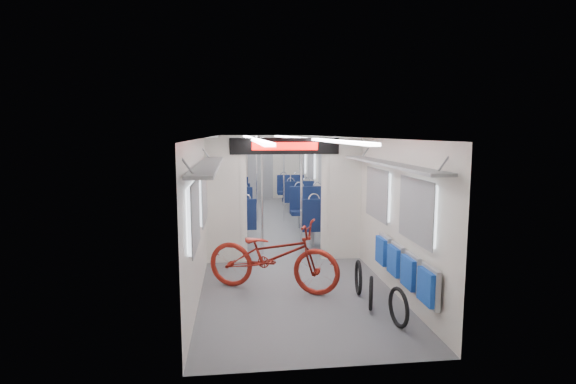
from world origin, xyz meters
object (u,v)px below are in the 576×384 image
at_px(seat_bay_near_left, 235,212).
at_px(seat_bay_far_left, 235,194).
at_px(bike_hoop_a, 398,309).
at_px(bike_hoop_b, 371,295).
at_px(stanchion_near_left, 262,197).
at_px(stanchion_far_right, 284,179).
at_px(bicycle, 273,255).
at_px(seat_bay_near_right, 316,212).
at_px(stanchion_near_right, 301,195).
at_px(stanchion_far_left, 257,179).
at_px(seat_bay_far_right, 294,192).
at_px(bike_hoop_c, 358,279).
at_px(flip_bench, 403,266).

height_order(seat_bay_near_left, seat_bay_far_left, seat_bay_near_left).
height_order(bike_hoop_a, bike_hoop_b, bike_hoop_a).
height_order(stanchion_near_left, stanchion_far_right, same).
height_order(bicycle, seat_bay_near_right, seat_bay_near_right).
bearing_deg(stanchion_near_right, bike_hoop_b, -81.17).
bearing_deg(stanchion_far_left, seat_bay_far_right, 55.24).
distance_m(seat_bay_near_right, stanchion_near_right, 1.48).
height_order(bike_hoop_c, seat_bay_near_right, seat_bay_near_right).
bearing_deg(flip_bench, bike_hoop_c, 130.10).
xyz_separation_m(bike_hoop_c, stanchion_far_right, (-0.49, 5.72, 0.92)).
xyz_separation_m(bicycle, seat_bay_far_right, (1.29, 7.30, -0.00)).
bearing_deg(bike_hoop_b, bicycle, 143.62).
bearing_deg(stanchion_far_left, stanchion_far_right, -6.79).
bearing_deg(seat_bay_far_left, stanchion_near_left, -83.79).
height_order(bike_hoop_b, bike_hoop_c, bike_hoop_c).
bearing_deg(seat_bay_near_right, stanchion_far_right, 105.86).
bearing_deg(flip_bench, bike_hoop_b, -174.01).
xyz_separation_m(flip_bench, stanchion_far_left, (-1.69, 6.35, 0.57)).
xyz_separation_m(bike_hoop_b, seat_bay_far_left, (-1.83, 7.99, 0.32)).
relative_size(flip_bench, seat_bay_near_left, 0.97).
distance_m(flip_bench, seat_bay_near_left, 5.20).
height_order(seat_bay_near_right, stanchion_far_right, stanchion_far_right).
distance_m(seat_bay_near_right, stanchion_far_right, 2.06).
height_order(bicycle, seat_bay_far_left, bicycle).
relative_size(stanchion_near_right, stanchion_far_right, 1.00).
xyz_separation_m(flip_bench, bike_hoop_a, (-0.28, -0.61, -0.35)).
xyz_separation_m(bike_hoop_a, bike_hoop_b, (-0.18, 0.57, -0.02)).
bearing_deg(stanchion_far_right, seat_bay_near_left, -129.82).
distance_m(stanchion_near_left, stanchion_far_right, 3.42).
distance_m(seat_bay_far_left, stanchion_far_right, 2.23).
xyz_separation_m(bike_hoop_c, stanchion_near_left, (-1.28, 2.38, 0.92)).
bearing_deg(stanchion_far_right, bike_hoop_c, -85.06).
bearing_deg(seat_bay_near_left, seat_bay_far_left, 90.00).
relative_size(bike_hoop_a, bike_hoop_c, 0.98).
distance_m(bicycle, seat_bay_far_left, 7.09).
bearing_deg(stanchion_near_right, stanchion_near_left, -167.42).
xyz_separation_m(bike_hoop_a, seat_bay_near_right, (-0.14, 4.98, 0.34)).
bearing_deg(stanchion_far_left, flip_bench, -75.15).
relative_size(bike_hoop_c, stanchion_near_left, 0.23).
bearing_deg(bicycle, seat_bay_near_right, 2.82).
xyz_separation_m(seat_bay_near_right, stanchion_far_left, (-1.27, 1.98, 0.58)).
relative_size(bicycle, seat_bay_far_left, 1.05).
bearing_deg(bike_hoop_c, flip_bench, -49.90).
bearing_deg(seat_bay_near_right, stanchion_near_right, -112.74).
xyz_separation_m(flip_bench, seat_bay_near_left, (-2.29, 4.67, -0.03)).
xyz_separation_m(flip_bench, bike_hoop_b, (-0.45, -0.05, -0.37)).
height_order(stanchion_far_left, stanchion_far_right, same).
distance_m(bike_hoop_a, stanchion_near_left, 3.95).
xyz_separation_m(bike_hoop_b, stanchion_near_right, (-0.49, 3.16, 0.94)).
relative_size(seat_bay_near_left, stanchion_near_left, 0.93).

